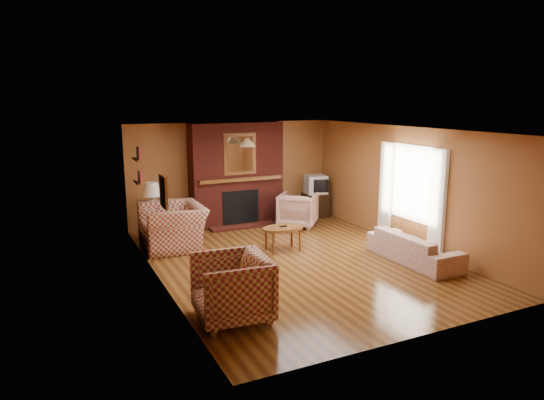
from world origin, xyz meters
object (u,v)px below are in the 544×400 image
table_lamp (152,196)px  crt_tv (316,184)px  plaid_loveseat (173,226)px  side_table (153,227)px  floral_sofa (414,248)px  tv_stand (315,205)px  floral_armchair (298,210)px  plaid_armchair (232,288)px  fireplace (237,175)px  coffee_table (283,230)px

table_lamp → crt_tv: bearing=4.7°
plaid_loveseat → side_table: 0.73m
table_lamp → floral_sofa: bearing=-40.7°
side_table → tv_stand: bearing=4.8°
floral_sofa → floral_armchair: size_ratio=2.17×
plaid_armchair → tv_stand: (4.00, 4.58, -0.15)m
fireplace → tv_stand: bearing=-5.1°
crt_tv → coffee_table: bearing=-133.0°
table_lamp → tv_stand: 4.21m
plaid_armchair → floral_armchair: 5.06m
coffee_table → table_lamp: bearing=139.9°
plaid_armchair → side_table: plaid_armchair is taller
plaid_armchair → floral_sofa: size_ratio=0.53×
fireplace → floral_armchair: (1.21, -0.81, -0.79)m
tv_stand → floral_sofa: bearing=-96.8°
floral_armchair → tv_stand: 1.05m
floral_sofa → plaid_loveseat: bearing=52.8°
table_lamp → crt_tv: (4.15, 0.34, -0.11)m
floral_armchair → side_table: 3.32m
fireplace → crt_tv: size_ratio=4.13×
side_table → plaid_armchair: bearing=-88.0°
plaid_loveseat → table_lamp: table_lamp is taller
floral_armchair → crt_tv: 1.14m
coffee_table → table_lamp: table_lamp is taller
plaid_armchair → tv_stand: size_ratio=1.63×
coffee_table → tv_stand: (2.00, 2.16, -0.12)m
coffee_table → side_table: (-2.15, 1.81, -0.13)m
floral_armchair → coffee_table: 1.92m
floral_armchair → side_table: floral_armchair is taller
floral_armchair → coffee_table: bearing=93.7°
plaid_loveseat → crt_tv: bearing=105.9°
fireplace → side_table: size_ratio=4.17×
floral_armchair → plaid_loveseat: bearing=48.2°
coffee_table → side_table: size_ratio=1.49×
fireplace → floral_sofa: size_ratio=1.29×
fireplace → side_table: bearing=-165.7°
plaid_loveseat → coffee_table: bearing=60.3°
fireplace → tv_stand: (2.05, -0.18, -0.88)m
coffee_table → side_table: bearing=139.9°
plaid_armchair → table_lamp: table_lamp is taller
plaid_loveseat → crt_tv: 4.05m
side_table → table_lamp: table_lamp is taller
floral_armchair → crt_tv: size_ratio=1.48×
table_lamp → plaid_loveseat: bearing=-69.5°
coffee_table → fireplace: bearing=91.1°
coffee_table → tv_stand: tv_stand is taller
table_lamp → side_table: bearing=0.0°
fireplace → plaid_armchair: 5.20m
plaid_armchair → table_lamp: size_ratio=1.48×
plaid_loveseat → crt_tv: size_ratio=2.31×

